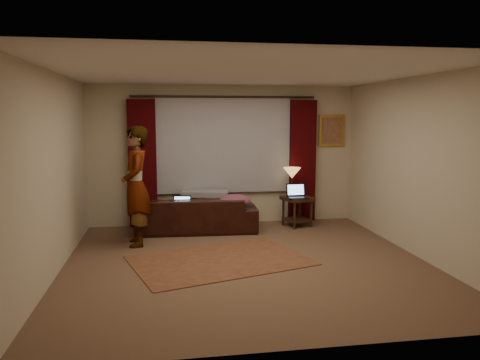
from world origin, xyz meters
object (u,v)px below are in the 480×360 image
sofa (197,207)px  person (136,186)px  laptop_sofa (181,204)px  tiffany_lamp (292,182)px  laptop_table (298,191)px  end_table (297,211)px

sofa → person: person is taller
laptop_sofa → tiffany_lamp: bearing=23.6°
laptop_table → tiffany_lamp: bearing=96.3°
laptop_table → end_table: bearing=73.6°
laptop_sofa → tiffany_lamp: (2.08, 0.42, 0.28)m
sofa → laptop_sofa: 0.36m
end_table → laptop_sofa: bearing=-172.9°
tiffany_lamp → end_table: bearing=-66.1°
sofa → tiffany_lamp: (1.80, 0.23, 0.39)m
end_table → laptop_table: bearing=-105.6°
end_table → person: size_ratio=0.29×
tiffany_lamp → person: (-2.79, -0.97, 0.12)m
end_table → person: person is taller
tiffany_lamp → laptop_table: size_ratio=1.40×
sofa → laptop_table: bearing=-178.4°
laptop_table → person: (-2.82, -0.70, 0.26)m
laptop_sofa → person: (-0.71, -0.55, 0.40)m
sofa → laptop_sofa: size_ratio=6.25×
laptop_table → person: 2.92m
sofa → person: (-0.99, -0.74, 0.51)m
sofa → person: 1.34m
end_table → tiffany_lamp: tiffany_lamp is taller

